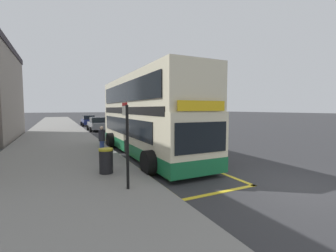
% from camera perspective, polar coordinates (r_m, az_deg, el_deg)
% --- Properties ---
extents(ground_plane, '(260.00, 260.00, 0.00)m').
position_cam_1_polar(ground_plane, '(37.38, -15.31, 0.23)').
color(ground_plane, '#333335').
extents(pavement_near, '(6.00, 76.00, 0.14)m').
position_cam_1_polar(pavement_near, '(36.71, -26.10, -0.03)').
color(pavement_near, gray).
rests_on(pavement_near, ground).
extents(double_decker_bus, '(3.18, 11.15, 4.40)m').
position_cam_1_polar(double_decker_bus, '(12.97, -5.62, 1.92)').
color(double_decker_bus, beige).
rests_on(double_decker_bus, ground).
extents(bus_bay_markings, '(3.01, 13.74, 0.01)m').
position_cam_1_polar(bus_bay_markings, '(13.34, -5.91, -6.93)').
color(bus_bay_markings, yellow).
rests_on(bus_bay_markings, ground).
extents(bus_stop_sign, '(0.09, 0.51, 2.67)m').
position_cam_1_polar(bus_stop_sign, '(7.10, -10.36, -3.02)').
color(bus_stop_sign, black).
rests_on(bus_stop_sign, pavement_near).
extents(parked_car_black_kerbside, '(2.09, 4.20, 1.62)m').
position_cam_1_polar(parked_car_black_kerbside, '(26.58, -0.37, 0.47)').
color(parked_car_black_kerbside, black).
rests_on(parked_car_black_kerbside, ground).
extents(parked_car_grey_distant, '(2.09, 4.20, 1.62)m').
position_cam_1_polar(parked_car_grey_distant, '(27.81, -17.31, 0.45)').
color(parked_car_grey_distant, slate).
rests_on(parked_car_grey_distant, ground).
extents(parked_car_black_behind, '(2.09, 4.20, 1.62)m').
position_cam_1_polar(parked_car_black_behind, '(43.66, -10.72, 1.94)').
color(parked_car_black_behind, black).
rests_on(parked_car_black_behind, ground).
extents(parked_car_navy_across, '(2.09, 4.20, 1.62)m').
position_cam_1_polar(parked_car_navy_across, '(36.33, -19.34, 1.28)').
color(parked_car_navy_across, navy).
rests_on(parked_car_navy_across, ground).
extents(pedestrian_waiting_near_sign, '(0.34, 0.34, 1.54)m').
position_cam_1_polar(pedestrian_waiting_near_sign, '(12.75, -16.30, -3.23)').
color(pedestrian_waiting_near_sign, '#33478C').
rests_on(pedestrian_waiting_near_sign, pavement_near).
extents(litter_bin, '(0.54, 0.54, 0.96)m').
position_cam_1_polar(litter_bin, '(9.11, -15.30, -8.42)').
color(litter_bin, black).
rests_on(litter_bin, pavement_near).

